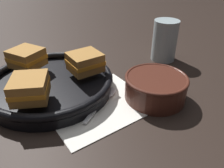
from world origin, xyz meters
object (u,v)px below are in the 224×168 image
at_px(sandwich_near_right, 30,88).
at_px(skillet, 51,83).
at_px(soup_bowl, 156,86).
at_px(sandwich_far_left, 85,62).
at_px(sandwich_near_left, 27,58).
at_px(spoon, 106,97).
at_px(drinking_glass, 165,40).

bearing_deg(sandwich_near_right, skillet, 39.85).
height_order(soup_bowl, sandwich_far_left, sandwich_far_left).
relative_size(sandwich_near_left, sandwich_near_right, 0.94).
bearing_deg(sandwich_far_left, soup_bowl, -61.57).
distance_m(soup_bowl, sandwich_near_left, 0.34).
xyz_separation_m(sandwich_near_right, sandwich_far_left, (0.15, 0.03, 0.00)).
distance_m(soup_bowl, sandwich_near_right, 0.28).
bearing_deg(sandwich_near_left, spoon, -65.55).
distance_m(spoon, sandwich_far_left, 0.11).
bearing_deg(skillet, soup_bowl, -48.05).
height_order(sandwich_near_left, drinking_glass, drinking_glass).
height_order(sandwich_far_left, drinking_glass, drinking_glass).
height_order(sandwich_near_right, sandwich_far_left, same).
xyz_separation_m(spoon, drinking_glass, (0.29, 0.06, 0.05)).
relative_size(skillet, sandwich_near_right, 2.94).
relative_size(sandwich_far_left, drinking_glass, 0.69).
distance_m(skillet, sandwich_far_left, 0.10).
xyz_separation_m(soup_bowl, sandwich_near_right, (-0.24, 0.13, 0.03)).
height_order(spoon, drinking_glass, drinking_glass).
relative_size(sandwich_near_left, sandwich_far_left, 1.15).
bearing_deg(soup_bowl, sandwich_near_left, 123.73).
bearing_deg(skillet, sandwich_far_left, -20.15).
bearing_deg(skillet, spoon, -56.35).
height_order(spoon, sandwich_near_right, sandwich_near_right).
distance_m(soup_bowl, skillet, 0.26).
relative_size(skillet, sandwich_far_left, 3.59).
bearing_deg(sandwich_far_left, sandwich_near_right, -170.15).
height_order(skillet, sandwich_far_left, sandwich_far_left).
distance_m(spoon, skillet, 0.14).
xyz_separation_m(skillet, sandwich_near_right, (-0.07, -0.06, 0.04)).
bearing_deg(drinking_glass, sandwich_far_left, 173.42).
height_order(skillet, sandwich_near_left, sandwich_near_left).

